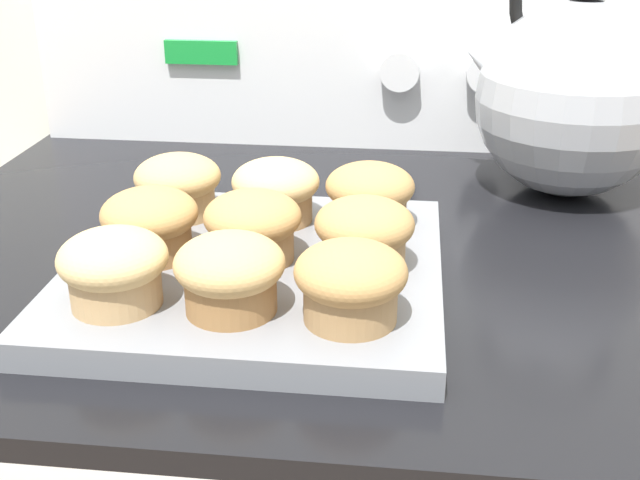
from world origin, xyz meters
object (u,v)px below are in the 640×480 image
muffin_r0_c0 (114,267)px  muffin_r0_c2 (351,282)px  muffin_r1_c0 (150,222)px  muffin_r1_c2 (364,233)px  muffin_pan (256,272)px  muffin_r0_c1 (230,273)px  tea_kettle (573,95)px  muffin_r2_c1 (276,189)px  muffin_r1_c1 (253,225)px  muffin_r2_c2 (370,194)px  muffin_r2_c0 (178,184)px

muffin_r0_c0 → muffin_r0_c2: size_ratio=1.00×
muffin_r1_c0 → muffin_r1_c2: same height
muffin_r0_c2 → muffin_pan: bearing=133.5°
muffin_r0_c1 → tea_kettle: size_ratio=0.29×
muffin_pan → muffin_r2_c1: (0.00, 0.08, 0.04)m
muffin_r1_c1 → muffin_r1_c2: bearing=-3.1°
muffin_r1_c0 → muffin_r2_c1: bearing=44.7°
muffin_r0_c2 → muffin_r1_c2: bearing=87.5°
muffin_r0_c0 → muffin_r2_c2: (0.17, 0.16, 0.00)m
muffin_r0_c2 → muffin_r1_c2: size_ratio=1.00×
muffin_r1_c1 → tea_kettle: (0.28, 0.25, 0.05)m
muffin_r2_c2 → tea_kettle: size_ratio=0.29×
muffin_r1_c2 → muffin_pan: bearing=178.1°
muffin_pan → muffin_r1_c1: muffin_r1_c1 is taller
muffin_r1_c1 → muffin_r2_c1: size_ratio=1.00×
muffin_r0_c1 → muffin_r2_c2: (0.09, 0.16, 0.00)m
muffin_r0_c2 → muffin_r0_c1: bearing=177.5°
muffin_r1_c0 → muffin_r0_c0: bearing=-89.8°
muffin_r0_c2 → muffin_r2_c0: bearing=134.1°
muffin_pan → muffin_r1_c1: bearing=131.5°
muffin_r1_c2 → muffin_r2_c1: bearing=133.8°
muffin_r1_c0 → muffin_r1_c2: bearing=-0.5°
muffin_r0_c1 → muffin_r2_c1: bearing=88.7°
muffin_r1_c2 → muffin_r2_c0: (-0.17, 0.09, 0.00)m
muffin_r2_c0 → muffin_r2_c1: size_ratio=1.00×
muffin_r0_c2 → muffin_r1_c2: same height
muffin_pan → muffin_r1_c0: size_ratio=3.81×
muffin_r1_c1 → muffin_r2_c0: bearing=134.7°
muffin_r0_c1 → muffin_r1_c2: same height
muffin_r1_c1 → muffin_r2_c2: size_ratio=1.00×
muffin_r0_c1 → muffin_r1_c2: size_ratio=1.00×
muffin_r0_c0 → muffin_r1_c1: same height
muffin_r1_c0 → muffin_r2_c0: bearing=91.6°
muffin_r0_c0 → muffin_r1_c0: same height
muffin_pan → muffin_r1_c1: (-0.00, 0.00, 0.04)m
muffin_r2_c1 → tea_kettle: (0.27, 0.17, 0.05)m
muffin_pan → muffin_r1_c0: (-0.08, -0.00, 0.04)m
muffin_pan → muffin_r1_c2: (0.09, -0.00, 0.04)m
muffin_r2_c2 → muffin_r0_c2: bearing=-91.0°
tea_kettle → muffin_r2_c1: bearing=-148.9°
muffin_r1_c2 → muffin_r0_c2: bearing=-92.5°
muffin_r0_c0 → muffin_r2_c0: (-0.00, 0.17, 0.00)m
muffin_r1_c2 → muffin_r2_c0: same height
muffin_r0_c1 → tea_kettle: tea_kettle is taller
muffin_r2_c2 → muffin_r1_c1: bearing=-137.4°
muffin_r1_c2 → muffin_r0_c1: bearing=-137.3°
muffin_r2_c0 → muffin_r2_c1: same height
muffin_r0_c1 → muffin_r1_c1: bearing=90.5°
muffin_r1_c0 → muffin_r0_c2: bearing=-27.2°
muffin_r1_c1 → muffin_r1_c2: 0.09m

